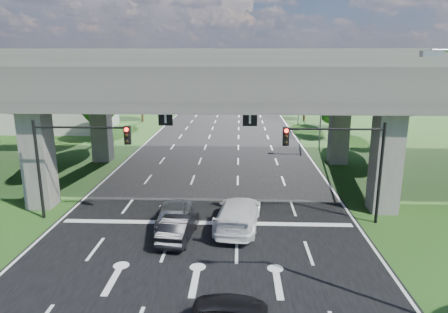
# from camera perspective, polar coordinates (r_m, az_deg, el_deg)

# --- Properties ---
(ground) EXTENTS (160.00, 160.00, 0.00)m
(ground) POSITION_cam_1_polar(r_m,az_deg,el_deg) (20.71, -3.31, -13.37)
(ground) COLOR #244014
(ground) RESTS_ON ground
(road) EXTENTS (18.00, 120.00, 0.03)m
(road) POSITION_cam_1_polar(r_m,az_deg,el_deg) (29.92, -1.50, -4.55)
(road) COLOR black
(road) RESTS_ON ground
(overpass) EXTENTS (80.00, 15.00, 10.00)m
(overpass) POSITION_cam_1_polar(r_m,az_deg,el_deg) (30.42, -1.35, 10.95)
(overpass) COLOR #343230
(overpass) RESTS_ON ground
(warehouse) EXTENTS (20.00, 10.00, 4.00)m
(warehouse) POSITION_cam_1_polar(r_m,az_deg,el_deg) (60.63, -25.31, 5.48)
(warehouse) COLOR #9E9E99
(warehouse) RESTS_ON ground
(signal_right) EXTENTS (5.76, 0.54, 6.00)m
(signal_right) POSITION_cam_1_polar(r_m,az_deg,el_deg) (23.65, 16.73, 0.36)
(signal_right) COLOR black
(signal_right) RESTS_ON ground
(signal_left) EXTENTS (5.76, 0.54, 6.00)m
(signal_left) POSITION_cam_1_polar(r_m,az_deg,el_deg) (24.85, -20.81, 0.67)
(signal_left) COLOR black
(signal_left) RESTS_ON ground
(streetlight_far) EXTENTS (3.38, 0.25, 10.00)m
(streetlight_far) POSITION_cam_1_polar(r_m,az_deg,el_deg) (43.26, 13.32, 8.71)
(streetlight_far) COLOR gray
(streetlight_far) RESTS_ON ground
(streetlight_beyond) EXTENTS (3.38, 0.25, 10.00)m
(streetlight_beyond) POSITION_cam_1_polar(r_m,az_deg,el_deg) (59.01, 10.38, 10.14)
(streetlight_beyond) COLOR gray
(streetlight_beyond) RESTS_ON ground
(tree_left_near) EXTENTS (4.50, 4.50, 7.80)m
(tree_left_near) POSITION_cam_1_polar(r_m,az_deg,el_deg) (47.29, -17.51, 7.60)
(tree_left_near) COLOR black
(tree_left_near) RESTS_ON ground
(tree_left_mid) EXTENTS (3.91, 3.90, 6.76)m
(tree_left_mid) POSITION_cam_1_polar(r_m,az_deg,el_deg) (55.86, -17.67, 7.80)
(tree_left_mid) COLOR black
(tree_left_mid) RESTS_ON ground
(tree_left_far) EXTENTS (4.80, 4.80, 8.32)m
(tree_left_far) POSITION_cam_1_polar(r_m,az_deg,el_deg) (62.27, -11.74, 9.61)
(tree_left_far) COLOR black
(tree_left_far) RESTS_ON ground
(tree_right_near) EXTENTS (4.20, 4.20, 7.28)m
(tree_right_near) POSITION_cam_1_polar(r_m,az_deg,el_deg) (47.91, 15.82, 7.40)
(tree_right_near) COLOR black
(tree_right_near) RESTS_ON ground
(tree_right_mid) EXTENTS (3.91, 3.90, 6.76)m
(tree_right_mid) POSITION_cam_1_polar(r_m,az_deg,el_deg) (56.39, 16.92, 7.90)
(tree_right_mid) COLOR black
(tree_right_mid) RESTS_ON ground
(tree_right_far) EXTENTS (4.50, 4.50, 7.80)m
(tree_right_far) POSITION_cam_1_polar(r_m,az_deg,el_deg) (63.32, 11.61, 9.39)
(tree_right_far) COLOR black
(tree_right_far) RESTS_ON ground
(car_silver) EXTENTS (2.07, 4.77, 1.60)m
(car_silver) POSITION_cam_1_polar(r_m,az_deg,el_deg) (23.30, -7.09, -8.01)
(car_silver) COLOR gray
(car_silver) RESTS_ON road
(car_dark) EXTENTS (1.87, 4.26, 1.36)m
(car_dark) POSITION_cam_1_polar(r_m,az_deg,el_deg) (21.82, -6.51, -9.91)
(car_dark) COLOR black
(car_dark) RESTS_ON road
(car_white) EXTENTS (2.95, 5.94, 1.66)m
(car_white) POSITION_cam_1_polar(r_m,az_deg,el_deg) (23.00, 2.02, -8.13)
(car_white) COLOR silver
(car_white) RESTS_ON road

